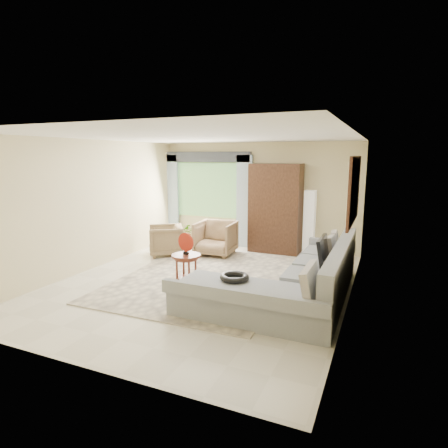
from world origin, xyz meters
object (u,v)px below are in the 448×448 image
at_px(tv_screen, 324,251).
at_px(armoire, 275,208).
at_px(coffee_table, 186,268).
at_px(armchair_left, 166,240).
at_px(armchair_right, 216,238).
at_px(potted_plant, 186,233).
at_px(floor_lamp, 309,223).
at_px(sectional_sofa, 300,284).

height_order(tv_screen, armoire, armoire).
relative_size(coffee_table, armoire, 0.25).
xyz_separation_m(coffee_table, armchair_left, (-1.39, 1.53, 0.07)).
height_order(armchair_right, potted_plant, armchair_right).
distance_m(armoire, floor_lamp, 0.86).
bearing_deg(coffee_table, potted_plant, 119.30).
height_order(coffee_table, armoire, armoire).
bearing_deg(armoire, armchair_left, -149.54).
xyz_separation_m(coffee_table, armchair_right, (-0.33, 1.98, 0.12)).
distance_m(armchair_right, potted_plant, 1.51).
relative_size(sectional_sofa, armchair_right, 3.98).
bearing_deg(armchair_left, sectional_sofa, 31.82).
xyz_separation_m(coffee_table, armoire, (0.84, 2.84, 0.77)).
distance_m(armchair_left, armoire, 2.68).
relative_size(armchair_right, potted_plant, 1.66).
bearing_deg(floor_lamp, armchair_right, -154.90).
xyz_separation_m(coffee_table, floor_lamp, (1.64, 2.90, 0.47)).
bearing_deg(sectional_sofa, tv_screen, 63.17).
bearing_deg(sectional_sofa, floor_lamp, 98.33).
distance_m(sectional_sofa, armoire, 3.24).
distance_m(sectional_sofa, floor_lamp, 3.03).
xyz_separation_m(armchair_right, potted_plant, (-1.25, 0.83, -0.13)).
xyz_separation_m(tv_screen, armchair_left, (-3.73, 1.06, -0.37)).
height_order(sectional_sofa, armchair_left, sectional_sofa).
relative_size(sectional_sofa, coffee_table, 6.51).
xyz_separation_m(sectional_sofa, coffee_table, (-2.07, 0.06, -0.00)).
distance_m(tv_screen, armoire, 2.82).
relative_size(coffee_table, floor_lamp, 0.35).
bearing_deg(tv_screen, armchair_left, 164.19).
xyz_separation_m(coffee_table, potted_plant, (-1.58, 2.81, -0.02)).
bearing_deg(armchair_left, armoire, 86.85).
distance_m(coffee_table, potted_plant, 3.22).
bearing_deg(potted_plant, sectional_sofa, -38.15).
bearing_deg(armoire, coffee_table, -106.46).
distance_m(sectional_sofa, tv_screen, 0.74).
height_order(potted_plant, floor_lamp, floor_lamp).
distance_m(armchair_left, potted_plant, 1.30).
bearing_deg(armchair_right, armchair_left, -161.19).
xyz_separation_m(tv_screen, floor_lamp, (-0.70, 2.43, 0.03)).
height_order(tv_screen, armchair_left, tv_screen).
relative_size(coffee_table, armchair_left, 0.69).
xyz_separation_m(sectional_sofa, tv_screen, (0.27, 0.53, 0.44)).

